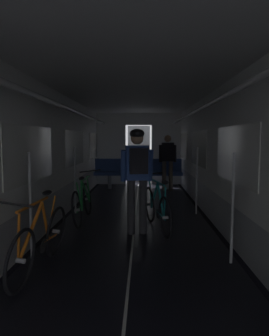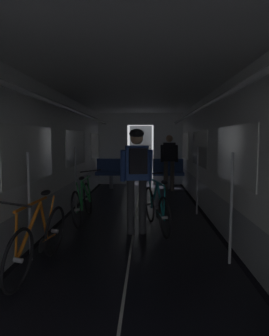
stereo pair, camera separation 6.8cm
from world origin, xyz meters
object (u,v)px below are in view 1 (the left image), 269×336
Objects in this scene: bench_seat_far_left at (110,171)px; person_standing_near_bench at (168,159)px; bicycle_orange at (41,240)px; bicycle_teal_in_aisle at (157,208)px; person_cyclist_aisle at (137,169)px; bicycle_green at (83,201)px; bench_seat_far_right at (166,171)px.

bench_seat_far_left is 1.89m from person_standing_near_bench.
bicycle_orange reaches higher than bicycle_teal_in_aisle.
person_cyclist_aisle reaches higher than bench_seat_far_left.
bicycle_green is 0.98× the size of person_cyclist_aisle.
bench_seat_far_right and bicycle_orange have the same top height.
bicycle_green is at bearing -115.18° from bench_seat_far_right.
bicycle_green is 1.02× the size of bicycle_teal_in_aisle.
bicycle_orange is at bearing -91.52° from bicycle_green.
person_standing_near_bench reaches higher than bicycle_green.
bicycle_orange is at bearing -126.69° from person_cyclist_aisle.
bench_seat_far_left is 0.58× the size of bicycle_orange.
bicycle_orange is 2.27m from bicycle_green.
bench_seat_far_right is at bearing 80.10° from person_cyclist_aisle.
bench_seat_far_right and bicycle_green have the same top height.
bicycle_green is 1.48m from bicycle_teal_in_aisle.
bicycle_teal_in_aisle is at bearing 50.59° from bicycle_orange.
bench_seat_far_left reaches higher than bicycle_teal_in_aisle.
person_standing_near_bench is (1.80, -0.38, 0.41)m from bench_seat_far_left.
person_standing_near_bench reaches higher than bicycle_orange.
person_cyclist_aisle is (1.05, -0.78, 0.69)m from bicycle_green.
bench_seat_far_left is 4.91m from person_cyclist_aisle.
bench_seat_far_left is 0.59× the size of bicycle_teal_in_aisle.
bench_seat_far_right is 0.57× the size of person_cyclist_aisle.
bench_seat_far_left is at bearing 180.00° from bench_seat_far_right.
bench_seat_far_right is 0.55m from person_standing_near_bench.
person_standing_near_bench is at bearing -11.79° from bench_seat_far_left.
person_standing_near_bench reaches higher than bench_seat_far_right.
person_cyclist_aisle reaches higher than person_standing_near_bench.
person_standing_near_bench is (0.84, 4.41, -0.10)m from person_cyclist_aisle.
bicycle_teal_in_aisle is (0.34, 0.27, -0.69)m from person_cyclist_aisle.
bicycle_teal_in_aisle is at bearing -20.11° from bicycle_green.
bench_seat_far_left is at bearing 168.21° from person_standing_near_bench.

